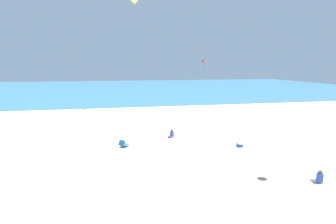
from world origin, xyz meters
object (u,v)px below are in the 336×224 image
(person_2, at_px, (172,134))
(kite_red, at_px, (204,60))
(person_3, at_px, (319,178))
(beach_chair_far_right, at_px, (124,144))
(cooler_box, at_px, (240,145))
(kite_lime, at_px, (134,0))

(person_2, distance_m, kite_red, 16.21)
(kite_red, bearing_deg, person_2, -117.95)
(person_2, height_order, person_3, person_3)
(beach_chair_far_right, bearing_deg, person_2, -22.17)
(cooler_box, distance_m, kite_red, 17.70)
(person_2, xyz_separation_m, kite_red, (7.04, 13.27, 6.08))
(kite_red, relative_size, kite_lime, 1.07)
(cooler_box, bearing_deg, kite_lime, 108.82)
(person_3, bearing_deg, kite_red, -36.80)
(kite_lime, bearing_deg, person_2, -82.87)
(kite_red, bearing_deg, cooler_box, -99.54)
(person_2, relative_size, kite_red, 0.40)
(cooler_box, height_order, kite_lime, kite_lime)
(person_3, bearing_deg, beach_chair_far_right, 19.90)
(kite_red, distance_m, kite_lime, 11.78)
(cooler_box, bearing_deg, person_2, 144.34)
(person_2, distance_m, person_3, 10.42)
(cooler_box, relative_size, person_3, 0.80)
(beach_chair_far_right, relative_size, kite_red, 0.51)
(beach_chair_far_right, relative_size, cooler_box, 1.55)
(beach_chair_far_right, distance_m, person_2, 4.17)
(person_2, height_order, kite_red, kite_red)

